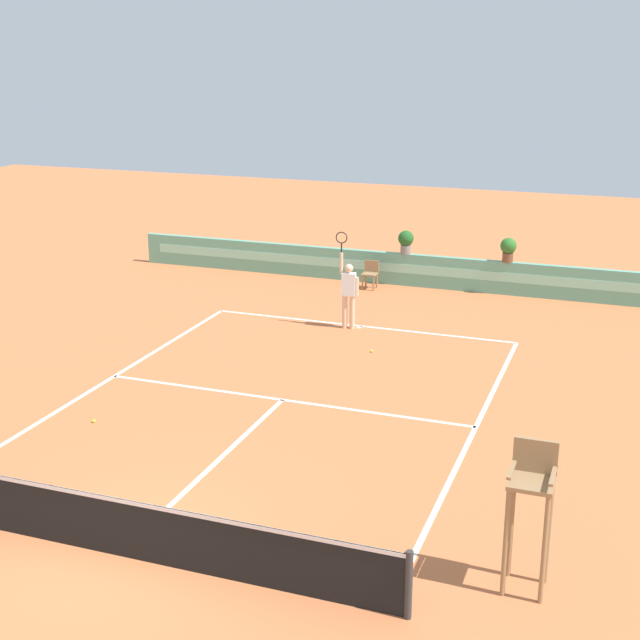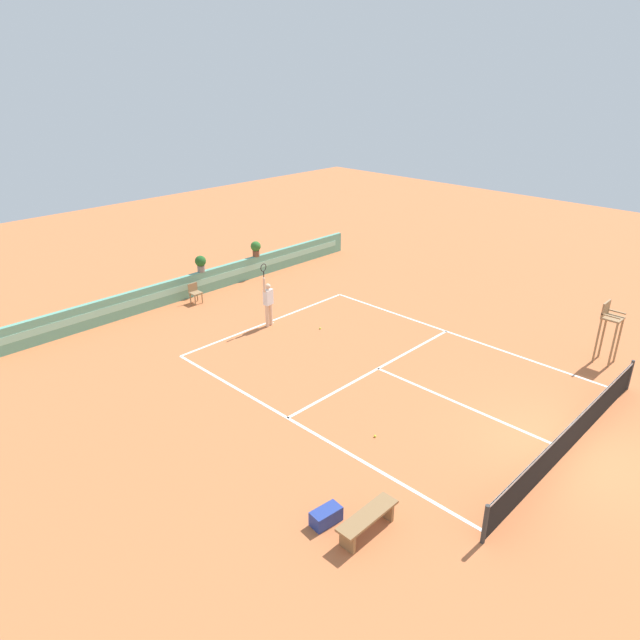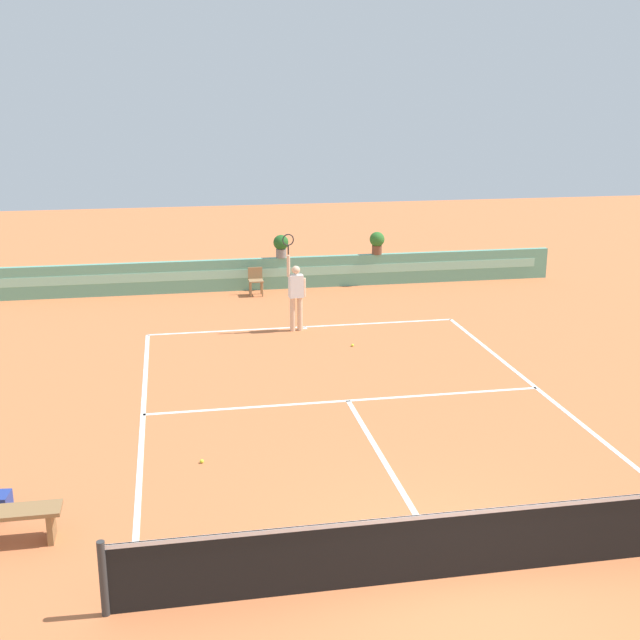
# 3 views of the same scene
# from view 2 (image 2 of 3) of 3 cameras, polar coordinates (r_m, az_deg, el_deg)

# --- Properties ---
(ground_plane) EXTENTS (60.00, 60.00, 0.00)m
(ground_plane) POSITION_cam_2_polar(r_m,az_deg,el_deg) (19.04, 6.74, -5.23)
(ground_plane) COLOR #C66B3D
(court_lines) EXTENTS (8.32, 11.94, 0.01)m
(court_lines) POSITION_cam_2_polar(r_m,az_deg,el_deg) (19.43, 5.07, -4.52)
(court_lines) COLOR white
(court_lines) RESTS_ON ground
(net) EXTENTS (8.92, 0.10, 1.00)m
(net) POSITION_cam_2_polar(r_m,az_deg,el_deg) (16.44, 23.78, -10.40)
(net) COLOR #333333
(net) RESTS_ON ground
(back_wall_barrier) EXTENTS (18.00, 0.21, 1.00)m
(back_wall_barrier) POSITION_cam_2_polar(r_m,az_deg,el_deg) (25.84, -11.66, 3.69)
(back_wall_barrier) COLOR #60A88E
(back_wall_barrier) RESTS_ON ground
(umpire_chair) EXTENTS (0.60, 0.60, 2.14)m
(umpire_chair) POSITION_cam_2_polar(r_m,az_deg,el_deg) (21.33, 26.84, -0.48)
(umpire_chair) COLOR #99754C
(umpire_chair) RESTS_ON ground
(ball_kid_chair) EXTENTS (0.44, 0.44, 0.85)m
(ball_kid_chair) POSITION_cam_2_polar(r_m,az_deg,el_deg) (24.82, -12.36, 2.72)
(ball_kid_chair) COLOR #99754C
(ball_kid_chair) RESTS_ON ground
(bench_courtside) EXTENTS (1.60, 0.44, 0.51)m
(bench_courtside) POSITION_cam_2_polar(r_m,az_deg,el_deg) (12.98, 4.75, -19.17)
(bench_courtside) COLOR olive
(bench_courtside) RESTS_ON ground
(gear_bag) EXTENTS (0.74, 0.44, 0.36)m
(gear_bag) POSITION_cam_2_polar(r_m,az_deg,el_deg) (13.29, 0.61, -18.97)
(gear_bag) COLOR navy
(gear_bag) RESTS_ON ground
(tennis_player) EXTENTS (0.62, 0.27, 2.58)m
(tennis_player) POSITION_cam_2_polar(r_m,az_deg,el_deg) (21.92, -5.18, 1.93)
(tennis_player) COLOR beige
(tennis_player) RESTS_ON ground
(tennis_ball_near_baseline) EXTENTS (0.07, 0.07, 0.07)m
(tennis_ball_near_baseline) POSITION_cam_2_polar(r_m,az_deg,el_deg) (21.94, 0.01, -0.84)
(tennis_ball_near_baseline) COLOR #CCE033
(tennis_ball_near_baseline) RESTS_ON ground
(tennis_ball_mid_court) EXTENTS (0.07, 0.07, 0.07)m
(tennis_ball_mid_court) POSITION_cam_2_polar(r_m,az_deg,el_deg) (15.93, 5.50, -11.44)
(tennis_ball_mid_court) COLOR #CCE033
(tennis_ball_mid_court) RESTS_ON ground
(potted_plant_right) EXTENTS (0.48, 0.48, 0.72)m
(potted_plant_right) POSITION_cam_2_polar(r_m,az_deg,el_deg) (27.32, -6.42, 7.16)
(potted_plant_right) COLOR brown
(potted_plant_right) RESTS_ON back_wall_barrier
(potted_plant_centre) EXTENTS (0.48, 0.48, 0.72)m
(potted_plant_centre) POSITION_cam_2_polar(r_m,az_deg,el_deg) (25.56, -11.81, 5.62)
(potted_plant_centre) COLOR gray
(potted_plant_centre) RESTS_ON back_wall_barrier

